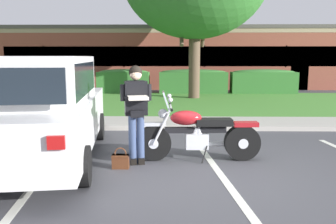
{
  "coord_description": "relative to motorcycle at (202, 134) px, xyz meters",
  "views": [
    {
      "loc": [
        -0.71,
        -5.35,
        1.85
      ],
      "look_at": [
        -0.83,
        0.99,
        0.85
      ],
      "focal_mm": 37.5,
      "sensor_mm": 36.0,
      "label": 1
    }
  ],
  "objects": [
    {
      "name": "hedge_center_left",
      "position": [
        -3.09,
        11.46,
        0.16
      ],
      "size": [
        2.58,
        0.9,
        1.24
      ],
      "color": "#336B2D",
      "rests_on": "ground"
    },
    {
      "name": "concrete_walk",
      "position": [
        0.21,
        3.48,
        -0.45
      ],
      "size": [
        60.0,
        1.5,
        0.08
      ],
      "primitive_type": "cube",
      "color": "#ADA89E",
      "rests_on": "ground"
    },
    {
      "name": "brick_building",
      "position": [
        1.15,
        17.9,
        1.32
      ],
      "size": [
        26.77,
        8.7,
        3.61
      ],
      "color": "brown",
      "rests_on": "ground"
    },
    {
      "name": "motorcycle",
      "position": [
        0.0,
        0.0,
        0.0
      ],
      "size": [
        2.24,
        0.82,
        1.26
      ],
      "color": "black",
      "rests_on": "ground"
    },
    {
      "name": "hedge_center_right",
      "position": [
        0.42,
        11.46,
        0.16
      ],
      "size": [
        3.37,
        0.9,
        1.24
      ],
      "color": "#336B2D",
      "rests_on": "ground"
    },
    {
      "name": "rider_person",
      "position": [
        -1.16,
        -0.22,
        0.52
      ],
      "size": [
        0.53,
        0.63,
        1.7
      ],
      "color": "black",
      "rests_on": "ground"
    },
    {
      "name": "curb_strip",
      "position": [
        0.21,
        2.63,
        -0.43
      ],
      "size": [
        60.0,
        0.2,
        0.12
      ],
      "primitive_type": "cube",
      "color": "#ADA89E",
      "rests_on": "ground"
    },
    {
      "name": "stall_stripe_1",
      "position": [
        0.21,
        -0.6,
        -0.49
      ],
      "size": [
        0.63,
        4.38,
        0.01
      ],
      "primitive_type": "cube",
      "rotation": [
        0.0,
        0.0,
        0.12
      ],
      "color": "silver",
      "rests_on": "ground"
    },
    {
      "name": "hedge_right",
      "position": [
        3.93,
        11.46,
        0.16
      ],
      "size": [
        3.22,
        0.9,
        1.24
      ],
      "color": "#336B2D",
      "rests_on": "ground"
    },
    {
      "name": "grass_lawn",
      "position": [
        0.21,
        7.86,
        -0.46
      ],
      "size": [
        60.0,
        7.25,
        0.06
      ],
      "primitive_type": "cube",
      "color": "#478433",
      "rests_on": "ground"
    },
    {
      "name": "ground_plane",
      "position": [
        0.21,
        -0.8,
        -0.49
      ],
      "size": [
        140.0,
        140.0,
        0.0
      ],
      "primitive_type": "plane",
      "color": "#424247"
    },
    {
      "name": "stall_stripe_0",
      "position": [
        -2.63,
        -0.6,
        -0.49
      ],
      "size": [
        0.63,
        4.38,
        0.01
      ],
      "primitive_type": "cube",
      "rotation": [
        0.0,
        0.0,
        0.12
      ],
      "color": "silver",
      "rests_on": "ground"
    },
    {
      "name": "parked_suv_adjacent",
      "position": [
        -2.9,
        -0.06,
        0.47
      ],
      "size": [
        2.53,
        5.04,
        1.86
      ],
      "color": "white",
      "rests_on": "ground"
    },
    {
      "name": "handbag",
      "position": [
        -1.4,
        -0.51,
        -0.34
      ],
      "size": [
        0.28,
        0.13,
        0.36
      ],
      "color": "#562D19",
      "rests_on": "ground"
    },
    {
      "name": "hedge_left",
      "position": [
        -6.6,
        11.46,
        0.16
      ],
      "size": [
        3.19,
        0.9,
        1.24
      ],
      "color": "#336B2D",
      "rests_on": "ground"
    }
  ]
}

